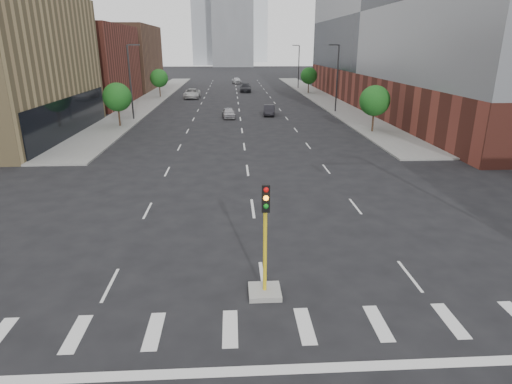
{
  "coord_description": "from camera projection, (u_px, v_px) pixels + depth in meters",
  "views": [
    {
      "loc": [
        -1.12,
        -4.96,
        8.87
      ],
      "look_at": [
        -0.06,
        13.61,
        2.5
      ],
      "focal_mm": 30.0,
      "sensor_mm": 36.0,
      "label": 1
    }
  ],
  "objects": [
    {
      "name": "tree_right_near",
      "position": [
        375.0,
        101.0,
        45.06
      ],
      "size": [
        3.2,
        3.2,
        4.85
      ],
      "color": "#382619",
      "rests_on": "ground"
    },
    {
      "name": "tower_mid",
      "position": [
        232.0,
        15.0,
        189.41
      ],
      "size": [
        18.0,
        18.0,
        44.0
      ],
      "primitive_type": "cube",
      "color": "slate",
      "rests_on": "ground"
    },
    {
      "name": "streetlight_left",
      "position": [
        131.0,
        79.0,
        52.5
      ],
      "size": [
        1.6,
        0.22,
        9.07
      ],
      "color": "#2D2D30",
      "rests_on": "ground"
    },
    {
      "name": "car_deep_right",
      "position": [
        246.0,
        88.0,
        86.63
      ],
      "size": [
        2.37,
        5.49,
        1.58
      ],
      "primitive_type": "imported",
      "rotation": [
        0.0,
        0.0,
        -0.03
      ],
      "color": "black",
      "rests_on": "ground"
    },
    {
      "name": "streetlight_right_b",
      "position": [
        298.0,
        65.0,
        91.73
      ],
      "size": [
        1.6,
        0.22,
        9.07
      ],
      "color": "#2D2D30",
      "rests_on": "ground"
    },
    {
      "name": "median_traffic_signal",
      "position": [
        265.0,
        272.0,
        15.77
      ],
      "size": [
        1.2,
        1.2,
        4.4
      ],
      "color": "#999993",
      "rests_on": "ground"
    },
    {
      "name": "car_distant",
      "position": [
        237.0,
        80.0,
        105.75
      ],
      "size": [
        2.6,
        4.84,
        1.57
      ],
      "primitive_type": "imported",
      "rotation": [
        0.0,
        0.0,
        0.17
      ],
      "color": "#B9BABE",
      "rests_on": "ground"
    },
    {
      "name": "car_mid_right",
      "position": [
        269.0,
        110.0,
        57.45
      ],
      "size": [
        1.87,
        4.23,
        1.35
      ],
      "primitive_type": "imported",
      "rotation": [
        0.0,
        0.0,
        -0.11
      ],
      "color": "black",
      "rests_on": "ground"
    },
    {
      "name": "sidewalk_left_far",
      "position": [
        154.0,
        98.0,
        76.68
      ],
      "size": [
        5.0,
        92.0,
        0.15
      ],
      "primitive_type": "cube",
      "color": "gray",
      "rests_on": "ground"
    },
    {
      "name": "building_left_far_b",
      "position": [
        107.0,
        58.0,
        90.93
      ],
      "size": [
        20.0,
        24.0,
        13.0
      ],
      "primitive_type": "cube",
      "color": "brown",
      "rests_on": "ground"
    },
    {
      "name": "car_near_left",
      "position": [
        229.0,
        113.0,
        55.35
      ],
      "size": [
        1.85,
        4.01,
        1.33
      ],
      "primitive_type": "imported",
      "rotation": [
        0.0,
        0.0,
        0.07
      ],
      "color": "#AAA9AE",
      "rests_on": "ground"
    },
    {
      "name": "car_far_left",
      "position": [
        192.0,
        93.0,
        76.38
      ],
      "size": [
        2.72,
        5.9,
        1.64
      ],
      "primitive_type": "imported",
      "rotation": [
        0.0,
        0.0,
        0.0
      ],
      "color": "#B2B2B2",
      "rests_on": "ground"
    },
    {
      "name": "building_right_main",
      "position": [
        440.0,
        31.0,
        62.32
      ],
      "size": [
        24.0,
        70.0,
        22.0
      ],
      "color": "brown",
      "rests_on": "ground"
    },
    {
      "name": "tree_right_far",
      "position": [
        309.0,
        76.0,
        82.84
      ],
      "size": [
        3.2,
        3.2,
        4.85
      ],
      "color": "#382619",
      "rests_on": "ground"
    },
    {
      "name": "sidewalk_right_far",
      "position": [
        319.0,
        97.0,
        78.3
      ],
      "size": [
        5.0,
        92.0,
        0.15
      ],
      "primitive_type": "cube",
      "color": "gray",
      "rests_on": "ground"
    },
    {
      "name": "tree_left_far",
      "position": [
        159.0,
        78.0,
        76.61
      ],
      "size": [
        3.2,
        3.2,
        4.85
      ],
      "color": "#382619",
      "rests_on": "ground"
    },
    {
      "name": "streetlight_right_a",
      "position": [
        337.0,
        76.0,
        58.67
      ],
      "size": [
        1.6,
        0.22,
        9.07
      ],
      "color": "#2D2D30",
      "rests_on": "ground"
    },
    {
      "name": "building_left_far_a",
      "position": [
        61.0,
        65.0,
        66.53
      ],
      "size": [
        20.0,
        22.0,
        12.0
      ],
      "primitive_type": "cube",
      "color": "brown",
      "rests_on": "ground"
    },
    {
      "name": "tree_left_near",
      "position": [
        117.0,
        97.0,
        48.27
      ],
      "size": [
        3.2,
        3.2,
        4.85
      ],
      "color": "#382619",
      "rests_on": "ground"
    }
  ]
}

